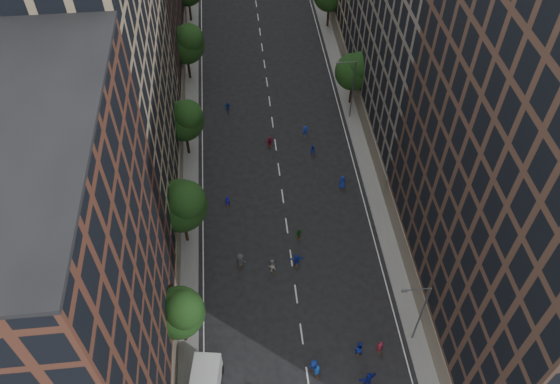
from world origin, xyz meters
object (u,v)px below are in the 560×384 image
(streetlamp_near, at_px, (420,311))
(streetlamp_far, at_px, (351,87))
(skater_2, at_px, (359,348))
(skater_1, at_px, (317,371))

(streetlamp_near, height_order, streetlamp_far, same)
(streetlamp_near, bearing_deg, streetlamp_far, 90.00)
(skater_2, bearing_deg, skater_1, 39.61)
(streetlamp_far, height_order, skater_1, streetlamp_far)
(skater_1, bearing_deg, streetlamp_far, -113.63)
(skater_1, relative_size, skater_2, 0.94)
(streetlamp_near, xyz_separation_m, skater_2, (-5.31, -0.98, -4.21))
(streetlamp_near, bearing_deg, skater_1, -163.87)
(streetlamp_near, distance_m, skater_2, 6.85)
(streetlamp_far, height_order, skater_2, streetlamp_far)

